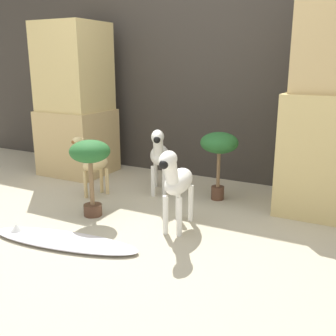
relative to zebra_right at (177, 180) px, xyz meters
name	(u,v)px	position (x,y,z in m)	size (l,w,h in m)	color
ground_plane	(114,232)	(-0.38, -0.25, -0.38)	(14.00, 14.00, 0.00)	#B2A88E
wall_back	(205,70)	(-0.38, 1.41, 0.72)	(6.40, 0.08, 2.20)	#38332D
rock_pillar_left	(76,103)	(-1.64, 0.89, 0.38)	(0.67, 0.63, 1.57)	tan
rock_pillar_right	(331,114)	(0.88, 0.89, 0.41)	(0.67, 0.63, 1.71)	#D1B775
zebra_right	(177,180)	(0.00, 0.00, 0.00)	(0.23, 0.56, 0.63)	white
zebra_left	(159,154)	(-0.51, 0.67, 0.00)	(0.35, 0.55, 0.63)	white
giraffe_figurine	(94,164)	(-0.98, 0.31, -0.08)	(0.17, 0.39, 0.57)	#E0C184
potted_palm_front	(219,147)	(0.03, 0.76, 0.10)	(0.33, 0.33, 0.60)	#513323
potted_palm_back	(90,158)	(-0.71, -0.06, 0.09)	(0.31, 0.31, 0.61)	#513323
surfboard	(63,240)	(-0.58, -0.55, -0.36)	(1.12, 0.43, 0.09)	silver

